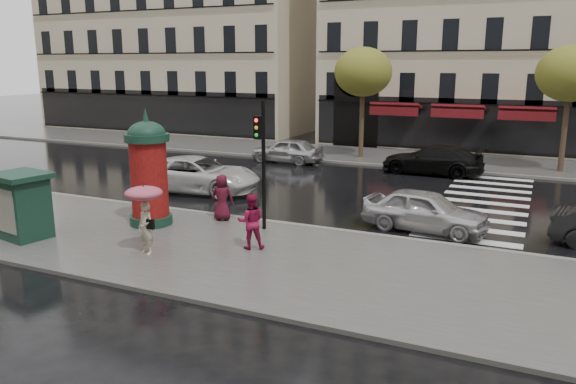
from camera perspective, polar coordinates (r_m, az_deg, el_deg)
The scene contains 18 objects.
ground at distance 17.61m, azimuth -4.13°, elevation -6.01°, with size 160.00×160.00×0.00m, color black.
near_sidewalk at distance 17.18m, azimuth -4.94°, elevation -6.31°, with size 90.00×7.00×0.12m, color #474744.
far_sidewalk at distance 34.99m, azimuth 11.01°, elevation 3.44°, with size 90.00×6.00×0.12m, color #474744.
near_kerb at distance 20.15m, azimuth -0.03°, elevation -3.31°, with size 90.00×0.25×0.14m, color slate.
far_kerb at distance 32.12m, azimuth 9.72°, elevation 2.67°, with size 90.00×0.25×0.14m, color slate.
zebra_crossing at distance 24.92m, azimuth 19.21°, elevation -1.01°, with size 3.60×11.75×0.01m, color silver.
tree_far_left at distance 34.10m, azimuth 7.64°, elevation 11.95°, with size 3.40×3.40×6.64m.
tree_far_right at distance 32.58m, azimuth 26.78°, elevation 10.66°, with size 3.40×3.40×6.64m.
woman_umbrella at distance 17.13m, azimuth -14.37°, elevation -1.61°, with size 1.11×1.11×2.13m.
woman_red at distance 17.25m, azimuth -3.79°, elevation -3.00°, with size 0.84×0.65×1.72m, color maroon.
man_burgundy at distance 20.48m, azimuth -6.72°, elevation -0.55°, with size 0.82×0.54×1.68m, color #4A0E1E.
morris_column at distance 20.19m, azimuth -13.98°, elevation 2.26°, with size 1.53×1.53×4.13m.
traffic_light at distance 18.82m, azimuth -2.68°, elevation 4.02°, with size 0.31×0.43×4.41m.
newsstand at distance 20.17m, azimuth -25.38°, elevation -1.16°, with size 2.04×1.81×2.15m.
car_silver at distance 20.00m, azimuth 13.78°, elevation -1.84°, with size 1.73×4.31×1.47m, color silver.
car_white at distance 25.69m, azimuth -9.22°, elevation 1.77°, with size 2.64×5.73×1.59m, color silver.
car_black at distance 30.42m, azimuth 14.47°, elevation 3.18°, with size 2.12×5.22×1.51m, color black.
car_far_silver at distance 32.94m, azimuth -0.08°, elevation 4.25°, with size 1.69×4.21×1.43m, color #BABBBF.
Camera 1 is at (8.08, -14.57, 5.73)m, focal length 35.00 mm.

